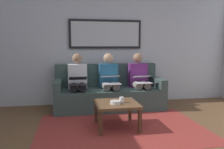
% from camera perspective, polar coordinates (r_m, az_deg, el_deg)
% --- Properties ---
extents(wall_rear, '(6.00, 0.12, 2.60)m').
position_cam_1_polar(wall_rear, '(5.19, -1.77, 7.25)').
color(wall_rear, '#B7BCC6').
rests_on(wall_rear, ground_plane).
extents(area_rug, '(2.60, 1.80, 0.01)m').
position_cam_1_polar(area_rug, '(3.69, 2.40, -13.19)').
color(area_rug, maroon).
rests_on(area_rug, ground_plane).
extents(couch, '(2.20, 0.90, 0.90)m').
position_cam_1_polar(couch, '(4.81, -0.88, -4.59)').
color(couch, '#384C47').
rests_on(couch, ground_plane).
extents(framed_mirror, '(1.60, 0.05, 0.63)m').
position_cam_1_polar(framed_mirror, '(5.10, -1.63, 10.06)').
color(framed_mirror, black).
extents(coffee_table, '(0.67, 0.67, 0.40)m').
position_cam_1_polar(coffee_table, '(3.62, 1.15, -7.88)').
color(coffee_table, brown).
rests_on(coffee_table, ground_plane).
extents(cup, '(0.07, 0.07, 0.09)m').
position_cam_1_polar(cup, '(3.60, 2.42, -6.35)').
color(cup, silver).
rests_on(cup, coffee_table).
extents(bowl, '(0.16, 0.16, 0.05)m').
position_cam_1_polar(bowl, '(3.52, 0.85, -6.98)').
color(bowl, beige).
rests_on(bowl, coffee_table).
extents(person_left, '(0.38, 0.58, 1.14)m').
position_cam_1_polar(person_left, '(4.84, 6.75, -1.00)').
color(person_left, '#66236B').
rests_on(person_left, couch).
extents(laptop_white, '(0.32, 0.33, 0.14)m').
position_cam_1_polar(laptop_white, '(4.60, 7.65, -1.20)').
color(laptop_white, white).
extents(person_middle, '(0.38, 0.58, 1.14)m').
position_cam_1_polar(person_middle, '(4.69, -0.75, -1.20)').
color(person_middle, '#235B84').
rests_on(person_middle, couch).
extents(laptop_silver, '(0.35, 0.38, 0.16)m').
position_cam_1_polar(laptop_silver, '(4.45, -0.25, -1.31)').
color(laptop_silver, silver).
extents(person_right, '(0.38, 0.58, 1.14)m').
position_cam_1_polar(person_right, '(4.63, -8.59, -1.38)').
color(person_right, silver).
rests_on(person_right, couch).
extents(laptop_black, '(0.34, 0.34, 0.15)m').
position_cam_1_polar(laptop_black, '(4.39, -8.50, -1.65)').
color(laptop_black, black).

